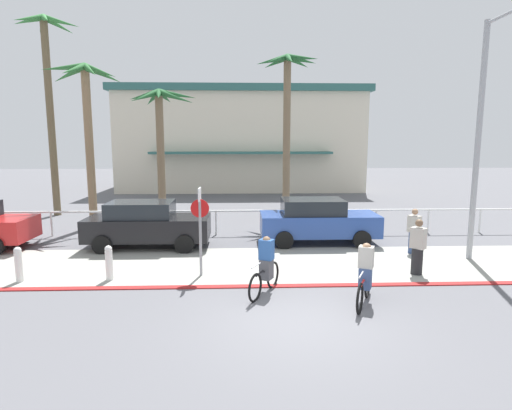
{
  "coord_description": "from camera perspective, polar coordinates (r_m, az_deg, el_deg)",
  "views": [
    {
      "loc": [
        -1.21,
        -8.54,
        3.88
      ],
      "look_at": [
        -0.67,
        6.0,
        1.63
      ],
      "focal_mm": 29.43,
      "sensor_mm": 36.0,
      "label": 1
    }
  ],
  "objects": [
    {
      "name": "pedestrian_1",
      "position": [
        13.06,
        21.11,
        -5.65
      ],
      "size": [
        0.46,
        0.47,
        1.64
      ],
      "color": "#232326",
      "rests_on": "ground"
    },
    {
      "name": "streetlight_curb",
      "position": [
        14.95,
        28.52,
        9.26
      ],
      "size": [
        0.24,
        2.54,
        7.5
      ],
      "color": "#9EA0A5",
      "rests_on": "ground"
    },
    {
      "name": "palm_tree_1",
      "position": [
        20.17,
        -22.09,
        12.39
      ],
      "size": [
        3.11,
        3.26,
        7.17
      ],
      "color": "#846B4C",
      "rests_on": "ground"
    },
    {
      "name": "bollard_1",
      "position": [
        13.32,
        -29.56,
        -7.0
      ],
      "size": [
        0.2,
        0.2,
        1.0
      ],
      "color": "white",
      "rests_on": "ground"
    },
    {
      "name": "ground_plane",
      "position": [
        18.98,
        1.56,
        -3.0
      ],
      "size": [
        80.0,
        80.0,
        0.0
      ],
      "primitive_type": "plane",
      "color": "#5B5B60"
    },
    {
      "name": "bollard_0",
      "position": [
        12.45,
        -19.35,
        -7.39
      ],
      "size": [
        0.2,
        0.2,
        1.0
      ],
      "color": "white",
      "rests_on": "ground"
    },
    {
      "name": "cyclist_black_1",
      "position": [
        10.8,
        1.32,
        -8.35
      ],
      "size": [
        0.89,
        1.64,
        1.5
      ],
      "color": "black",
      "rests_on": "ground"
    },
    {
      "name": "car_black_1",
      "position": [
        15.76,
        -14.61,
        -2.51
      ],
      "size": [
        4.4,
        2.02,
        1.69
      ],
      "color": "black",
      "rests_on": "ground"
    },
    {
      "name": "palm_tree_3",
      "position": [
        21.01,
        4.31,
        14.6
      ],
      "size": [
        2.96,
        3.34,
        7.97
      ],
      "color": "#756047",
      "rests_on": "ground"
    },
    {
      "name": "cyclist_red_0",
      "position": [
        10.47,
        14.61,
        -9.21
      ],
      "size": [
        0.85,
        1.66,
        1.5
      ],
      "color": "black",
      "rests_on": "ground"
    },
    {
      "name": "palm_tree_2",
      "position": [
        20.35,
        -12.85,
        11.45
      ],
      "size": [
        3.31,
        3.14,
        6.23
      ],
      "color": "#756047",
      "rests_on": "ground"
    },
    {
      "name": "rail_fence",
      "position": [
        17.36,
        1.89,
        -1.32
      ],
      "size": [
        22.36,
        0.08,
        1.04
      ],
      "color": "white",
      "rests_on": "ground"
    },
    {
      "name": "curb_paint",
      "position": [
        11.48,
        4.11,
        -10.9
      ],
      "size": [
        44.0,
        0.24,
        0.03
      ],
      "primitive_type": "cube",
      "color": "maroon",
      "rests_on": "ground"
    },
    {
      "name": "sidewalk_strip",
      "position": [
        13.37,
        3.17,
        -8.04
      ],
      "size": [
        44.0,
        4.0,
        0.02
      ],
      "primitive_type": "cube",
      "color": "#9E9E93",
      "rests_on": "ground"
    },
    {
      "name": "pedestrian_0",
      "position": [
        15.4,
        20.66,
        -3.62
      ],
      "size": [
        0.44,
        0.48,
        1.57
      ],
      "color": "#384C7A",
      "rests_on": "ground"
    },
    {
      "name": "building_backdrop",
      "position": [
        34.75,
        -2.05,
        8.91
      ],
      "size": [
        19.09,
        9.83,
        7.86
      ],
      "color": "beige",
      "rests_on": "ground"
    },
    {
      "name": "car_blue_2",
      "position": [
        16.08,
        8.33,
        -2.08
      ],
      "size": [
        4.4,
        2.02,
        1.69
      ],
      "color": "#284793",
      "rests_on": "ground"
    },
    {
      "name": "stop_sign_bike_lane",
      "position": [
        11.97,
        -7.61,
        -1.89
      ],
      "size": [
        0.52,
        0.56,
        2.56
      ],
      "color": "gray",
      "rests_on": "ground"
    },
    {
      "name": "palm_tree_0",
      "position": [
        24.26,
        -26.41,
        15.36
      ],
      "size": [
        3.24,
        3.16,
        9.99
      ],
      "color": "brown",
      "rests_on": "ground"
    }
  ]
}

